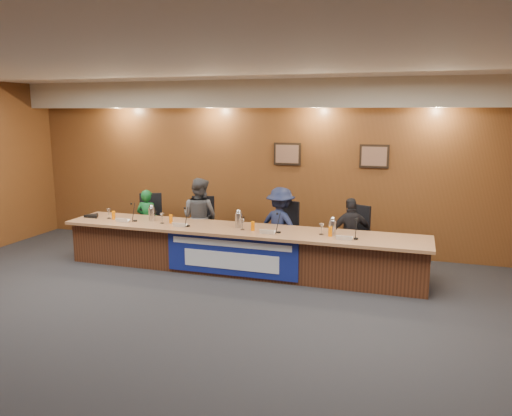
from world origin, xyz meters
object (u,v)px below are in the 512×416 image
(speakerphone, at_px, (93,216))
(carafe_left, at_px, (152,214))
(panelist_d, at_px, (351,235))
(banner, at_px, (231,256))
(carafe_right, at_px, (333,228))
(carafe_mid, at_px, (239,220))
(office_chair_c, at_px, (282,236))
(office_chair_b, at_px, (202,230))
(panelist_a, at_px, (148,221))
(panelist_c, at_px, (281,226))
(office_chair_a, at_px, (151,225))
(dais_body, at_px, (240,251))
(panelist_b, at_px, (200,217))
(office_chair_d, at_px, (351,241))

(speakerphone, bearing_deg, carafe_left, 3.38)
(carafe_left, bearing_deg, panelist_d, 9.93)
(panelist_d, bearing_deg, speakerphone, -14.11)
(banner, xyz_separation_m, carafe_left, (-1.64, 0.43, 0.48))
(carafe_right, bearing_deg, carafe_mid, 177.81)
(office_chair_c, bearing_deg, office_chair_b, -165.46)
(office_chair_c, distance_m, carafe_left, 2.32)
(banner, bearing_deg, carafe_left, 165.33)
(banner, bearing_deg, carafe_right, 13.06)
(panelist_a, xyz_separation_m, panelist_c, (2.62, 0.00, 0.08))
(panelist_a, relative_size, office_chair_a, 2.49)
(office_chair_a, xyz_separation_m, office_chair_c, (2.62, 0.00, 0.00))
(dais_body, relative_size, office_chair_b, 12.50)
(banner, relative_size, panelist_b, 1.51)
(panelist_d, bearing_deg, panelist_a, -22.38)
(office_chair_a, height_order, carafe_mid, carafe_mid)
(panelist_b, relative_size, carafe_mid, 5.98)
(panelist_b, relative_size, panelist_d, 1.18)
(dais_body, distance_m, office_chair_c, 0.90)
(banner, height_order, carafe_right, carafe_right)
(carafe_mid, bearing_deg, office_chair_c, 51.71)
(dais_body, distance_m, office_chair_d, 1.90)
(panelist_a, xyz_separation_m, panelist_b, (1.08, 0.00, 0.13))
(panelist_b, bearing_deg, office_chair_d, -166.23)
(panelist_d, relative_size, office_chair_a, 2.58)
(carafe_right, bearing_deg, office_chair_c, 142.91)
(office_chair_c, distance_m, office_chair_d, 1.22)
(dais_body, distance_m, panelist_b, 1.22)
(office_chair_c, xyz_separation_m, office_chair_d, (1.22, 0.00, 0.00))
(carafe_left, bearing_deg, office_chair_c, 17.69)
(banner, distance_m, office_chair_a, 2.36)
(panelist_c, bearing_deg, carafe_left, 34.38)
(banner, bearing_deg, panelist_a, 153.78)
(office_chair_b, distance_m, carafe_left, 1.02)
(office_chair_d, relative_size, carafe_right, 2.03)
(panelist_b, xyz_separation_m, carafe_left, (-0.64, -0.59, 0.13))
(office_chair_c, bearing_deg, carafe_left, -147.77)
(banner, distance_m, panelist_a, 2.32)
(panelist_a, height_order, panelist_b, panelist_b)
(office_chair_d, height_order, carafe_left, carafe_left)
(banner, relative_size, panelist_d, 1.78)
(panelist_b, distance_m, office_chair_b, 0.27)
(dais_body, bearing_deg, office_chair_c, 52.67)
(banner, bearing_deg, dais_body, 90.00)
(banner, height_order, speakerphone, speakerphone)
(carafe_mid, bearing_deg, panelist_b, 148.29)
(carafe_right, bearing_deg, office_chair_a, 168.11)
(dais_body, relative_size, office_chair_d, 12.50)
(office_chair_b, xyz_separation_m, carafe_left, (-0.64, -0.69, 0.38))
(panelist_c, bearing_deg, carafe_mid, 66.49)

